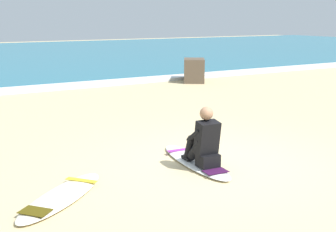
{
  "coord_description": "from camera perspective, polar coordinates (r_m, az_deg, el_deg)",
  "views": [
    {
      "loc": [
        -4.28,
        -5.54,
        2.37
      ],
      "look_at": [
        -0.18,
        1.42,
        0.55
      ],
      "focal_mm": 46.96,
      "sensor_mm": 36.0,
      "label": 1
    }
  ],
  "objects": [
    {
      "name": "ground_plane",
      "position": [
        7.39,
        6.84,
        -6.09
      ],
      "size": [
        80.0,
        80.0,
        0.0
      ],
      "primitive_type": "plane",
      "color": "#CCB584"
    },
    {
      "name": "breaking_foam",
      "position": [
        15.48,
        -14.11,
        3.7
      ],
      "size": [
        80.0,
        0.9,
        0.11
      ],
      "primitive_type": "cube",
      "color": "white",
      "rests_on": "ground"
    },
    {
      "name": "surfboard_main",
      "position": [
        7.34,
        3.55,
        -5.86
      ],
      "size": [
        0.71,
        2.08,
        0.08
      ],
      "color": "white",
      "rests_on": "ground"
    },
    {
      "name": "surfer_seated",
      "position": [
        6.97,
        4.72,
        -3.44
      ],
      "size": [
        0.39,
        0.72,
        0.95
      ],
      "color": "black",
      "rests_on": "surfboard_main"
    },
    {
      "name": "surfboard_spare_near",
      "position": [
        6.13,
        -13.63,
        -10.05
      ],
      "size": [
        1.73,
        1.59,
        0.08
      ],
      "color": "#EFE5C6",
      "rests_on": "ground"
    },
    {
      "name": "shoreline_rock",
      "position": [
        16.52,
        3.4,
        5.93
      ],
      "size": [
        1.22,
        1.32,
        0.86
      ],
      "primitive_type": "cube",
      "rotation": [
        0.0,
        0.0,
        1.0
      ],
      "color": "brown",
      "rests_on": "ground"
    }
  ]
}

